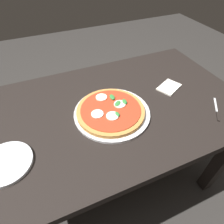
{
  "coord_description": "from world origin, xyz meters",
  "views": [
    {
      "loc": [
        0.22,
        0.64,
        1.37
      ],
      "look_at": [
        -0.03,
        0.05,
        0.74
      ],
      "focal_mm": 30.38,
      "sensor_mm": 36.0,
      "label": 1
    }
  ],
  "objects": [
    {
      "name": "serving_tray",
      "position": [
        -0.03,
        0.05,
        0.74
      ],
      "size": [
        0.36,
        0.36,
        0.01
      ],
      "primitive_type": "cylinder",
      "color": "silver",
      "rests_on": "dining_table"
    },
    {
      "name": "plate_white",
      "position": [
        0.44,
        0.14,
        0.74
      ],
      "size": [
        0.19,
        0.19,
        0.01
      ],
      "primitive_type": "cylinder",
      "color": "white",
      "rests_on": "dining_table"
    },
    {
      "name": "dining_table",
      "position": [
        0.0,
        0.0,
        0.63
      ],
      "size": [
        1.47,
        0.81,
        0.73
      ],
      "color": "black",
      "rests_on": "ground_plane"
    },
    {
      "name": "ground_plane",
      "position": [
        0.0,
        0.0,
        0.0
      ],
      "size": [
        6.0,
        6.0,
        0.0
      ],
      "primitive_type": "plane",
      "color": "#2D2B28"
    },
    {
      "name": "pizza",
      "position": [
        -0.02,
        0.05,
        0.76
      ],
      "size": [
        0.32,
        0.32,
        0.03
      ],
      "color": "#C6843F",
      "rests_on": "serving_tray"
    },
    {
      "name": "knife",
      "position": [
        -0.5,
        0.24,
        0.74
      ],
      "size": [
        0.12,
        0.14,
        0.01
      ],
      "color": "black",
      "rests_on": "dining_table"
    },
    {
      "name": "napkin",
      "position": [
        -0.41,
        -0.02,
        0.74
      ],
      "size": [
        0.16,
        0.14,
        0.01
      ],
      "primitive_type": "cube",
      "rotation": [
        0.0,
        0.0,
        0.44
      ],
      "color": "white",
      "rests_on": "dining_table"
    }
  ]
}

